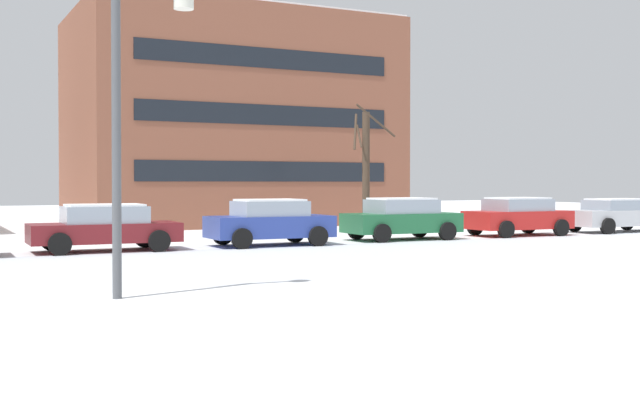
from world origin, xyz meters
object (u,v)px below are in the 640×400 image
Objects in this scene: street_lamp at (131,105)px; parked_car_silver at (618,215)px; parked_car_maroon at (105,227)px; parked_car_blue at (270,222)px; parked_car_green at (402,218)px; parked_car_red at (518,216)px.

parked_car_silver is (22.36, 9.93, -2.66)m from street_lamp.
parked_car_maroon is 5.20m from parked_car_blue.
parked_car_blue is 15.60m from parked_car_silver.
parked_car_blue is at bearing -179.26° from parked_car_silver.
parked_car_silver is at bearing 0.07° from parked_car_maroon.
parked_car_maroon is 10.40m from parked_car_green.
parked_car_green is 10.40m from parked_car_silver.
parked_car_maroon is 20.80m from parked_car_silver.
parked_car_silver is at bearing 23.95° from street_lamp.
parked_car_maroon is 1.08× the size of parked_car_blue.
parked_car_green is at bearing 179.33° from parked_car_silver.
parked_car_red is 0.89× the size of parked_car_silver.
parked_car_red is at bearing -0.67° from parked_car_green.
street_lamp is 1.35× the size of parked_car_green.
street_lamp is at bearing -149.79° from parked_car_red.
parked_car_green is (5.20, 0.32, -0.00)m from parked_car_blue.
parked_car_green reaches higher than parked_car_silver.
parked_car_blue reaches higher than parked_car_green.
parked_car_maroon is at bearing -179.68° from parked_car_red.
parked_car_maroon is 0.95× the size of parked_car_silver.
parked_car_blue is (6.76, 9.73, -2.62)m from street_lamp.
parked_car_red is at bearing 1.44° from parked_car_blue.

